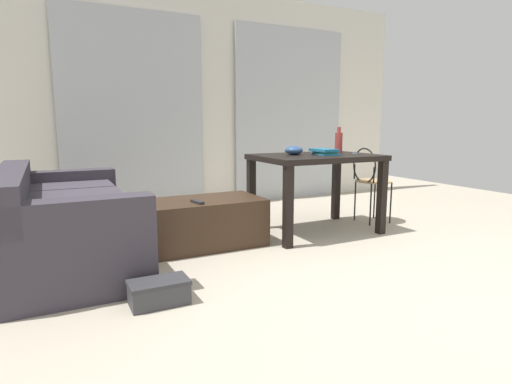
# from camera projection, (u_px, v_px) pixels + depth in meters

# --- Properties ---
(ground_plane) EXTENTS (8.33, 8.33, 0.00)m
(ground_plane) POSITION_uv_depth(u_px,v_px,m) (308.00, 244.00, 3.63)
(ground_plane) COLOR #B2A893
(wall_back) EXTENTS (5.48, 0.10, 2.66)m
(wall_back) POSITION_uv_depth(u_px,v_px,m) (216.00, 100.00, 5.30)
(wall_back) COLOR silver
(wall_back) RESTS_ON ground
(curtains) EXTENTS (3.75, 0.03, 2.31)m
(curtains) POSITION_uv_depth(u_px,v_px,m) (219.00, 114.00, 5.25)
(curtains) COLOR #B2B7BC
(curtains) RESTS_ON ground
(couch) EXTENTS (0.91, 1.81, 0.72)m
(couch) POSITION_uv_depth(u_px,v_px,m) (64.00, 224.00, 3.10)
(couch) COLOR #38333D
(couch) RESTS_ON ground
(coffee_table) EXTENTS (1.04, 0.56, 0.40)m
(coffee_table) POSITION_uv_depth(u_px,v_px,m) (202.00, 223.00, 3.56)
(coffee_table) COLOR #382619
(coffee_table) RESTS_ON ground
(craft_table) EXTENTS (1.14, 0.80, 0.75)m
(craft_table) POSITION_uv_depth(u_px,v_px,m) (316.00, 166.00, 3.96)
(craft_table) COLOR black
(craft_table) RESTS_ON ground
(wire_chair) EXTENTS (0.37, 0.38, 0.80)m
(wire_chair) POSITION_uv_depth(u_px,v_px,m) (369.00, 176.00, 4.36)
(wire_chair) COLOR tan
(wire_chair) RESTS_ON ground
(bottle_near) EXTENTS (0.08, 0.08, 0.26)m
(bottle_near) POSITION_uv_depth(u_px,v_px,m) (339.00, 142.00, 4.15)
(bottle_near) COLOR #99332D
(bottle_near) RESTS_ON craft_table
(bowl) EXTENTS (0.17, 0.17, 0.09)m
(bowl) POSITION_uv_depth(u_px,v_px,m) (294.00, 150.00, 3.94)
(bowl) COLOR #2D4C7A
(bowl) RESTS_ON craft_table
(book_stack) EXTENTS (0.23, 0.29, 0.06)m
(book_stack) POSITION_uv_depth(u_px,v_px,m) (325.00, 152.00, 3.94)
(book_stack) COLOR #1E668C
(book_stack) RESTS_ON craft_table
(scissors) EXTENTS (0.09, 0.10, 0.00)m
(scissors) POSITION_uv_depth(u_px,v_px,m) (354.00, 153.00, 4.09)
(scissors) COLOR #9EA0A5
(scissors) RESTS_ON craft_table
(tv_remote_primary) EXTENTS (0.07, 0.17, 0.02)m
(tv_remote_primary) POSITION_uv_depth(u_px,v_px,m) (197.00, 202.00, 3.37)
(tv_remote_primary) COLOR #232326
(tv_remote_primary) RESTS_ON coffee_table
(shoebox) EXTENTS (0.34, 0.20, 0.14)m
(shoebox) POSITION_uv_depth(u_px,v_px,m) (159.00, 292.00, 2.42)
(shoebox) COLOR #38383D
(shoebox) RESTS_ON ground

